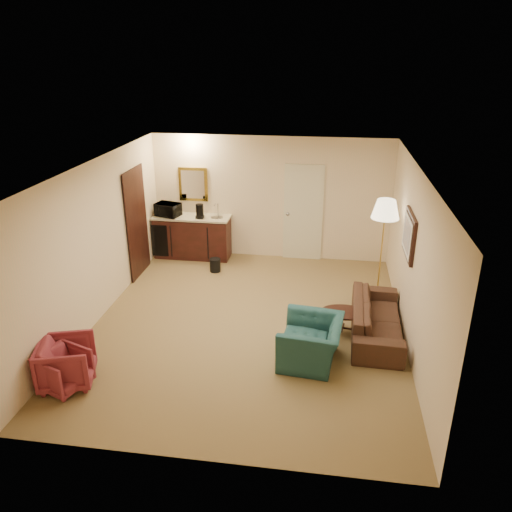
{
  "coord_description": "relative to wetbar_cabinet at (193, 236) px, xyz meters",
  "views": [
    {
      "loc": [
        1.18,
        -7.08,
        4.19
      ],
      "look_at": [
        0.06,
        0.5,
        1.02
      ],
      "focal_mm": 35.0,
      "sensor_mm": 36.0,
      "label": 1
    }
  ],
  "objects": [
    {
      "name": "sofa",
      "position": [
        3.71,
        -2.73,
        -0.08
      ],
      "size": [
        0.63,
        1.95,
        0.76
      ],
      "primitive_type": "imported",
      "rotation": [
        0.0,
        0.0,
        1.53
      ],
      "color": "black",
      "rests_on": "ground"
    },
    {
      "name": "coffee_table",
      "position": [
        3.19,
        -2.79,
        -0.26
      ],
      "size": [
        0.77,
        0.59,
        0.4
      ],
      "primitive_type": "cube",
      "rotation": [
        0.0,
        0.0,
        -0.18
      ],
      "color": "black",
      "rests_on": "ground"
    },
    {
      "name": "microwave",
      "position": [
        -0.5,
        -0.05,
        0.63
      ],
      "size": [
        0.56,
        0.4,
        0.34
      ],
      "primitive_type": "imported",
      "rotation": [
        0.0,
        0.0,
        -0.27
      ],
      "color": "black",
      "rests_on": "wetbar_cabinet"
    },
    {
      "name": "wetbar_cabinet",
      "position": [
        0.0,
        0.0,
        0.0
      ],
      "size": [
        1.64,
        0.58,
        0.92
      ],
      "primitive_type": "cube",
      "color": "#3C1513",
      "rests_on": "ground"
    },
    {
      "name": "rose_chair_far",
      "position": [
        -0.5,
        -4.62,
        -0.11
      ],
      "size": [
        0.81,
        0.84,
        0.7
      ],
      "primitive_type": "imported",
      "rotation": [
        0.0,
        0.0,
        1.87
      ],
      "color": "maroon",
      "rests_on": "ground"
    },
    {
      "name": "floor_lamp",
      "position": [
        3.84,
        -1.32,
        0.46
      ],
      "size": [
        0.64,
        0.64,
        1.83
      ],
      "primitive_type": "cube",
      "rotation": [
        0.0,
        0.0,
        -0.43
      ],
      "color": "gold",
      "rests_on": "ground"
    },
    {
      "name": "coffee_maker",
      "position": [
        0.21,
        -0.1,
        0.61
      ],
      "size": [
        0.18,
        0.18,
        0.3
      ],
      "primitive_type": "cylinder",
      "rotation": [
        0.0,
        0.0,
        -0.11
      ],
      "color": "black",
      "rests_on": "wetbar_cabinet"
    },
    {
      "name": "teal_armchair",
      "position": [
        2.72,
        -3.62,
        -0.03
      ],
      "size": [
        0.73,
        1.04,
        0.85
      ],
      "primitive_type": "imported",
      "rotation": [
        0.0,
        0.0,
        -1.68
      ],
      "color": "#204D51",
      "rests_on": "ground"
    },
    {
      "name": "ground",
      "position": [
        1.65,
        -2.72,
        -0.46
      ],
      "size": [
        6.0,
        6.0,
        0.0
      ],
      "primitive_type": "plane",
      "color": "olive",
      "rests_on": "ground"
    },
    {
      "name": "room_walls",
      "position": [
        1.55,
        -1.95,
        1.26
      ],
      "size": [
        5.02,
        6.01,
        2.61
      ],
      "color": "beige",
      "rests_on": "ground"
    },
    {
      "name": "rose_chair_near",
      "position": [
        -0.5,
        -4.72,
        -0.16
      ],
      "size": [
        0.71,
        0.73,
        0.59
      ],
      "primitive_type": "imported",
      "rotation": [
        0.0,
        0.0,
        1.21
      ],
      "color": "maroon",
      "rests_on": "ground"
    },
    {
      "name": "waste_bin",
      "position": [
        0.65,
        -0.72,
        -0.32
      ],
      "size": [
        0.22,
        0.22,
        0.27
      ],
      "primitive_type": "cylinder",
      "rotation": [
        0.0,
        0.0,
        0.01
      ],
      "color": "black",
      "rests_on": "ground"
    }
  ]
}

